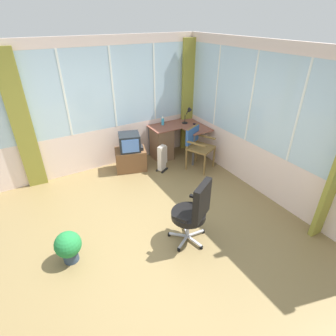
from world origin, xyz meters
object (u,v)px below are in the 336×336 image
object	(u,v)px
space_heater	(162,158)
potted_plant	(68,246)
wooden_armchair	(196,142)
spray_bottle	(163,120)
desk	(164,141)
tv_remote	(196,125)
tv_on_stand	(131,154)
desk_lamp	(189,113)
office_chair	(194,210)

from	to	relation	value
space_heater	potted_plant	distance (m)	2.74
wooden_armchair	space_heater	size ratio (longest dim) A/B	1.58
potted_plant	spray_bottle	bearing A→B (deg)	39.02
spray_bottle	space_heater	world-z (taller)	spray_bottle
desk	tv_remote	distance (m)	0.82
tv_on_stand	desk	bearing A→B (deg)	7.44
desk_lamp	office_chair	bearing A→B (deg)	-122.39
tv_remote	desk_lamp	bearing A→B (deg)	104.69
spray_bottle	tv_on_stand	size ratio (longest dim) A/B	0.26
office_chair	space_heater	distance (m)	2.17
desk_lamp	tv_remote	bearing A→B (deg)	-65.31
space_heater	potted_plant	size ratio (longest dim) A/B	1.22
wooden_armchair	spray_bottle	bearing A→B (deg)	110.54
tv_remote	spray_bottle	distance (m)	0.76
space_heater	desk	bearing A→B (deg)	57.50
wooden_armchair	space_heater	bearing A→B (deg)	161.23
potted_plant	tv_remote	bearing A→B (deg)	28.03
desk	tv_remote	bearing A→B (deg)	-20.21
desk	space_heater	distance (m)	0.60
desk	office_chair	bearing A→B (deg)	-110.41
tv_remote	space_heater	size ratio (longest dim) A/B	0.26
wooden_armchair	desk	bearing A→B (deg)	117.45
office_chair	potted_plant	bearing A→B (deg)	162.04
potted_plant	desk_lamp	bearing A→B (deg)	30.91
tv_remote	wooden_armchair	world-z (taller)	wooden_armchair
desk_lamp	office_chair	xyz separation A→B (m)	(-1.56, -2.46, -0.42)
potted_plant	wooden_armchair	bearing A→B (deg)	23.25
spray_bottle	office_chair	size ratio (longest dim) A/B	0.21
wooden_armchair	potted_plant	bearing A→B (deg)	-156.75
spray_bottle	potted_plant	xyz separation A→B (m)	(-2.65, -2.15, -0.59)
tv_on_stand	space_heater	world-z (taller)	tv_on_stand
desk_lamp	tv_remote	size ratio (longest dim) A/B	2.54
desk	potted_plant	xyz separation A→B (m)	(-2.60, -2.01, -0.14)
tv_remote	tv_on_stand	distance (m)	1.63
tv_on_stand	potted_plant	xyz separation A→B (m)	(-1.72, -1.89, -0.10)
desk	desk_lamp	bearing A→B (deg)	-7.74
desk	tv_on_stand	distance (m)	0.89
spray_bottle	desk	bearing A→B (deg)	-110.44
desk_lamp	spray_bottle	bearing A→B (deg)	158.21
office_chair	potted_plant	size ratio (longest dim) A/B	2.20
wooden_armchair	tv_on_stand	size ratio (longest dim) A/B	1.11
wooden_armchair	tv_remote	bearing A→B (deg)	56.38
tv_on_stand	wooden_armchair	bearing A→B (deg)	-25.96
tv_remote	tv_on_stand	bearing A→B (deg)	164.92
desk_lamp	tv_remote	distance (m)	0.30
wooden_armchair	tv_on_stand	distance (m)	1.42
desk	space_heater	xyz separation A→B (m)	(-0.31, -0.49, -0.12)
desk_lamp	spray_bottle	world-z (taller)	desk_lamp
tv_remote	potted_plant	bearing A→B (deg)	-161.97
tv_remote	tv_on_stand	xyz separation A→B (m)	(-1.58, 0.14, -0.40)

